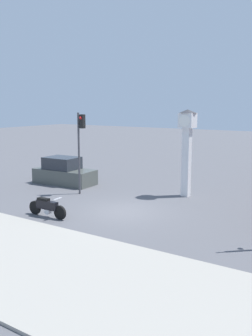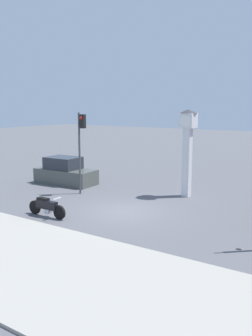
{
  "view_description": "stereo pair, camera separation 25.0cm",
  "coord_description": "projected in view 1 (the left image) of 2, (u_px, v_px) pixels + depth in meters",
  "views": [
    {
      "loc": [
        10.0,
        -15.0,
        5.3
      ],
      "look_at": [
        -0.61,
        1.17,
        1.98
      ],
      "focal_mm": 40.0,
      "sensor_mm": 36.0,
      "label": 1
    },
    {
      "loc": [
        10.21,
        -14.86,
        5.3
      ],
      "look_at": [
        -0.61,
        1.17,
        1.98
      ],
      "focal_mm": 40.0,
      "sensor_mm": 36.0,
      "label": 2
    }
  ],
  "objects": [
    {
      "name": "parked_car",
      "position": [
        64.0,
        173.0,
        25.09
      ],
      "size": [
        4.29,
        2.01,
        1.8
      ],
      "rotation": [
        0.0,
        0.0,
        0.05
      ],
      "color": "#4C514C",
      "rests_on": "ground_plane"
    },
    {
      "name": "sidewalk_strip",
      "position": [
        17.0,
        256.0,
        13.12
      ],
      "size": [
        36.0,
        6.0,
        0.1
      ],
      "color": "#9E998E",
      "rests_on": "ground_plane"
    },
    {
      "name": "clock_tower",
      "position": [
        187.0,
        140.0,
        21.27
      ],
      "size": [
        1.0,
        1.0,
        5.0
      ],
      "color": "white",
      "rests_on": "ground_plane"
    },
    {
      "name": "ground_plane",
      "position": [
        123.0,
        212.0,
        18.66
      ],
      "size": [
        120.0,
        120.0,
        0.0
      ],
      "primitive_type": "plane",
      "color": "#56565B"
    },
    {
      "name": "traffic_light",
      "position": [
        80.0,
        139.0,
        21.75
      ],
      "size": [
        0.5,
        0.35,
        4.81
      ],
      "color": "#47474C",
      "rests_on": "ground_plane"
    },
    {
      "name": "motorcycle",
      "position": [
        47.0,
        207.0,
        17.71
      ],
      "size": [
        2.28,
        0.49,
        1.01
      ],
      "rotation": [
        0.0,
        0.0,
        0.02
      ],
      "color": "black",
      "rests_on": "ground_plane"
    }
  ]
}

